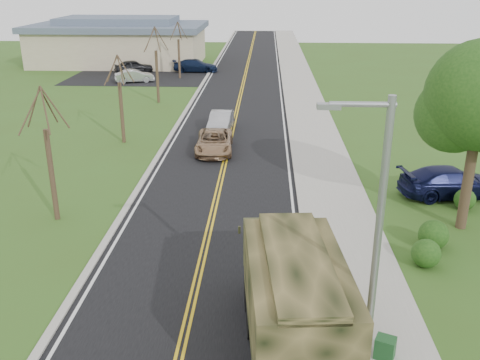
# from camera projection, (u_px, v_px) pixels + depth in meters

# --- Properties ---
(road) EXTENTS (8.00, 120.00, 0.01)m
(road) POSITION_uv_depth(u_px,v_px,m) (242.00, 90.00, 51.94)
(road) COLOR black
(road) RESTS_ON ground
(curb_right) EXTENTS (0.30, 120.00, 0.12)m
(curb_right) POSITION_uv_depth(u_px,v_px,m) (285.00, 89.00, 51.73)
(curb_right) COLOR #9E998E
(curb_right) RESTS_ON ground
(sidewalk_right) EXTENTS (3.20, 120.00, 0.10)m
(sidewalk_right) POSITION_uv_depth(u_px,v_px,m) (303.00, 90.00, 51.65)
(sidewalk_right) COLOR #9E998E
(sidewalk_right) RESTS_ON ground
(curb_left) EXTENTS (0.30, 120.00, 0.10)m
(curb_left) POSITION_uv_depth(u_px,v_px,m) (199.00, 89.00, 52.11)
(curb_left) COLOR #9E998E
(curb_left) RESTS_ON ground
(street_light) EXTENTS (1.65, 0.22, 8.00)m
(street_light) POSITION_uv_depth(u_px,v_px,m) (373.00, 248.00, 12.34)
(street_light) COLOR gray
(street_light) RESTS_ON ground
(leafy_tree) EXTENTS (4.83, 4.50, 8.10)m
(leafy_tree) POSITION_uv_depth(u_px,v_px,m) (480.00, 104.00, 21.48)
(leafy_tree) COLOR #38281C
(leafy_tree) RESTS_ON ground
(bare_tree_a) EXTENTS (1.93, 2.26, 6.08)m
(bare_tree_a) POSITION_uv_depth(u_px,v_px,m) (50.00, 164.00, 23.33)
(bare_tree_a) COLOR #38281C
(bare_tree_a) RESTS_ON ground
(bare_tree_b) EXTENTS (1.83, 2.14, 5.73)m
(bare_tree_b) POSITION_uv_depth(u_px,v_px,m) (121.00, 106.00, 34.59)
(bare_tree_b) COLOR #38281C
(bare_tree_b) RESTS_ON ground
(bare_tree_c) EXTENTS (2.04, 2.39, 6.42)m
(bare_tree_c) POSITION_uv_depth(u_px,v_px,m) (157.00, 70.00, 45.68)
(bare_tree_c) COLOR #38281C
(bare_tree_c) RESTS_ON ground
(bare_tree_d) EXTENTS (1.88, 2.20, 5.91)m
(bare_tree_d) POSITION_uv_depth(u_px,v_px,m) (179.00, 54.00, 56.95)
(bare_tree_d) COLOR #38281C
(bare_tree_d) RESTS_ON ground
(commercial_building) EXTENTS (25.50, 21.50, 5.65)m
(commercial_building) POSITION_uv_depth(u_px,v_px,m) (120.00, 42.00, 66.62)
(commercial_building) COLOR tan
(commercial_building) RESTS_ON ground
(military_truck) EXTENTS (3.10, 7.32, 3.55)m
(military_truck) POSITION_uv_depth(u_px,v_px,m) (293.00, 293.00, 14.92)
(military_truck) COLOR black
(military_truck) RESTS_ON ground
(suv_champagne) EXTENTS (2.40, 4.86, 1.33)m
(suv_champagne) POSITION_uv_depth(u_px,v_px,m) (214.00, 142.00, 33.31)
(suv_champagne) COLOR #9B7857
(suv_champagne) RESTS_ON ground
(sedan_silver) EXTENTS (1.67, 4.27, 1.38)m
(sedan_silver) POSITION_uv_depth(u_px,v_px,m) (221.00, 122.00, 37.74)
(sedan_silver) COLOR #A1A1A6
(sedan_silver) RESTS_ON ground
(pickup_navy) EXTENTS (5.43, 2.95, 1.49)m
(pickup_navy) POSITION_uv_depth(u_px,v_px,m) (451.00, 182.00, 26.52)
(pickup_navy) COLOR #0E1134
(pickup_navy) RESTS_ON ground
(utility_box_far) EXTENTS (0.69, 0.63, 0.65)m
(utility_box_far) POSITION_uv_depth(u_px,v_px,m) (385.00, 348.00, 15.18)
(utility_box_far) COLOR #1A4921
(utility_box_far) RESTS_ON sidewalk_right
(lot_car_dark) EXTENTS (4.62, 3.38, 1.46)m
(lot_car_dark) POSITION_uv_depth(u_px,v_px,m) (134.00, 66.00, 60.67)
(lot_car_dark) COLOR black
(lot_car_dark) RESTS_ON ground
(lot_car_silver) EXTENTS (4.21, 2.59, 1.31)m
(lot_car_silver) POSITION_uv_depth(u_px,v_px,m) (134.00, 76.00, 55.28)
(lot_car_silver) COLOR #B0B1B5
(lot_car_silver) RESTS_ON ground
(lot_car_navy) EXTENTS (5.09, 2.16, 1.46)m
(lot_car_navy) POSITION_uv_depth(u_px,v_px,m) (196.00, 66.00, 61.28)
(lot_car_navy) COLOR #0D1832
(lot_car_navy) RESTS_ON ground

